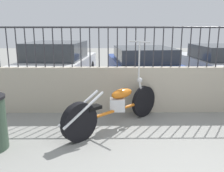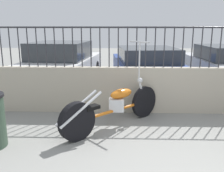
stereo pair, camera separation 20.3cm
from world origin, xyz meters
TOP-DOWN VIEW (x-y plane):
  - low_wall at (0.00, 2.87)m, footprint 8.93×0.18m
  - fence_railing at (0.00, 2.87)m, footprint 8.93×0.04m
  - motorcycle_orange at (-1.02, 1.88)m, footprint 1.81×1.74m
  - car_white at (-2.68, 5.42)m, footprint 2.18×4.13m
  - car_blue at (-0.01, 5.34)m, footprint 2.19×4.25m

SIDE VIEW (x-z plane):
  - motorcycle_orange at x=-1.02m, z-range -0.40..1.20m
  - low_wall at x=0.00m, z-range 0.00..1.01m
  - car_blue at x=-0.01m, z-range 0.02..1.26m
  - car_white at x=-2.68m, z-range 0.00..1.40m
  - fence_railing at x=0.00m, z-range 1.15..2.00m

